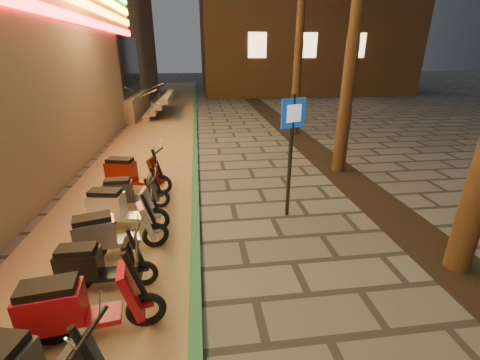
{
  "coord_description": "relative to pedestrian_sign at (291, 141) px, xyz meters",
  "views": [
    {
      "loc": [
        -0.73,
        -2.1,
        3.48
      ],
      "look_at": [
        0.01,
        3.57,
        1.2
      ],
      "focal_mm": 24.0,
      "sensor_mm": 36.0,
      "label": 1
    }
  ],
  "objects": [
    {
      "name": "scooter_8",
      "position": [
        -3.58,
        -1.17,
        -1.26
      ],
      "size": [
        1.62,
        0.84,
        1.15
      ],
      "rotation": [
        0.0,
        0.0,
        0.29
      ],
      "color": "black",
      "rests_on": "ground"
    },
    {
      "name": "pedestrian_sign",
      "position": [
        0.0,
        0.0,
        0.0
      ],
      "size": [
        0.56,
        0.26,
        2.71
      ],
      "rotation": [
        0.0,
        0.0,
        0.39
      ],
      "color": "black",
      "rests_on": "ground"
    },
    {
      "name": "scooter_9",
      "position": [
        -3.63,
        -0.16,
        -1.25
      ],
      "size": [
        1.66,
        0.72,
        1.16
      ],
      "rotation": [
        0.0,
        0.0,
        -0.18
      ],
      "color": "black",
      "rests_on": "ground"
    },
    {
      "name": "parking_strip",
      "position": [
        -3.8,
        5.73,
        -1.75
      ],
      "size": [
        3.4,
        60.0,
        0.01
      ],
      "primitive_type": "cube",
      "color": "#8C7251",
      "rests_on": "ground"
    },
    {
      "name": "green_curb",
      "position": [
        -2.1,
        5.73,
        -1.71
      ],
      "size": [
        0.18,
        60.0,
        0.1
      ],
      "primitive_type": "cube",
      "color": "#25643E",
      "rests_on": "ground"
    },
    {
      "name": "scooter_10",
      "position": [
        -3.62,
        0.74,
        -1.31
      ],
      "size": [
        1.47,
        0.52,
        1.04
      ],
      "rotation": [
        0.0,
        0.0,
        0.03
      ],
      "color": "black",
      "rests_on": "ground"
    },
    {
      "name": "scooter_7",
      "position": [
        -3.6,
        -2.05,
        -1.31
      ],
      "size": [
        1.46,
        0.51,
        1.04
      ],
      "rotation": [
        0.0,
        0.0,
        0.0
      ],
      "color": "black",
      "rests_on": "ground"
    },
    {
      "name": "scooter_6",
      "position": [
        -3.55,
        -3.0,
        -1.23
      ],
      "size": [
        1.73,
        0.69,
        1.21
      ],
      "rotation": [
        0.0,
        0.0,
        0.14
      ],
      "color": "black",
      "rests_on": "ground"
    },
    {
      "name": "planting_strip",
      "position": [
        2.4,
        0.73,
        -1.75
      ],
      "size": [
        1.2,
        40.0,
        0.02
      ],
      "primitive_type": "cube",
      "color": "black",
      "rests_on": "ground"
    },
    {
      "name": "scooter_11",
      "position": [
        -3.74,
        1.8,
        -1.23
      ],
      "size": [
        1.73,
        0.85,
        1.22
      ],
      "rotation": [
        0.0,
        0.0,
        -0.26
      ],
      "color": "black",
      "rests_on": "ground"
    }
  ]
}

